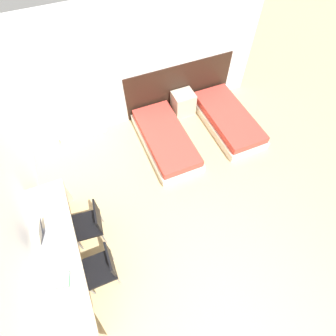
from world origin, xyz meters
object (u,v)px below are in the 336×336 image
chair_near_notebook (102,267)px  chair_near_laptop (90,223)px  nightstand (183,103)px  laptop (48,233)px  bed_near_window (166,140)px  bed_near_door (228,119)px

chair_near_notebook → chair_near_laptop: bearing=91.0°
chair_near_notebook → nightstand: bearing=48.4°
nightstand → laptop: (-3.26, -2.26, 0.55)m
laptop → bed_near_window: bearing=30.9°
chair_near_laptop → chair_near_notebook: size_ratio=1.00×
chair_near_notebook → laptop: laptop is taller
chair_near_notebook → bed_near_window: bearing=49.3°
bed_near_window → chair_near_notebook: chair_near_notebook is taller
chair_near_laptop → bed_near_window: bearing=43.2°
chair_near_laptop → laptop: bearing=-165.7°
chair_near_laptop → laptop: (-0.56, -0.07, 0.33)m
bed_near_door → chair_near_notebook: bearing=-148.1°
bed_near_window → bed_near_door: 1.55m
bed_near_door → chair_near_notebook: chair_near_notebook is taller
nightstand → chair_near_notebook: (-2.70, -2.94, 0.22)m
bed_near_door → chair_near_notebook: 4.10m
chair_near_laptop → chair_near_notebook: bearing=-82.9°
nightstand → chair_near_notebook: bearing=-132.5°
bed_near_door → laptop: (-4.04, -1.48, 0.66)m
nightstand → chair_near_notebook: 4.00m
chair_near_laptop → bed_near_door: bearing=29.1°
bed_near_window → chair_near_notebook: 2.91m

